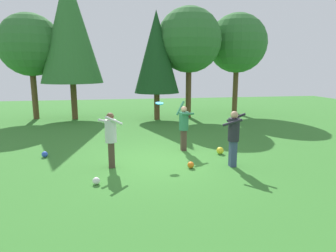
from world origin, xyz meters
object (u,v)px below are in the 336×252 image
Objects in this scene: person_catcher at (111,135)px; frisbee at (159,103)px; tree_far_right at (237,43)px; ball_blue at (45,154)px; ball_white at (96,181)px; ball_orange at (191,165)px; person_bystander at (234,134)px; tree_right at (189,40)px; tree_center at (156,53)px; tree_left at (70,28)px; ball_yellow at (220,151)px; person_thrower at (184,124)px; tree_far_left at (30,45)px.

person_catcher is 5.74× the size of frisbee.
tree_far_right is at bearing 54.19° from frisbee.
frisbee reaches higher than ball_blue.
ball_orange is (2.72, 0.81, 0.00)m from ball_white.
person_bystander is at bearing -40.03° from person_catcher.
tree_right is at bearing 63.99° from ball_white.
person_bystander is 2.66m from frisbee.
person_bystander is 4.19m from ball_white.
person_catcher is 2.06m from frisbee.
tree_center is at bearing -163.94° from tree_far_right.
tree_left is (-3.89, 8.20, 3.40)m from frisbee.
frisbee is 1.17× the size of ball_yellow.
ball_yellow is at bearing 123.40° from person_thrower.
ball_blue is 0.03× the size of tree_far_right.
ball_yellow is 1.24× the size of ball_orange.
tree_far_left is (-6.92, 10.21, 4.16)m from ball_orange.
tree_far_right is (3.46, 1.09, -0.04)m from tree_right.
ball_orange is at bearing -137.33° from ball_yellow.
tree_far_right is at bearing 17.53° from tree_right.
tree_far_right is at bearing -75.61° from person_bystander.
person_catcher is at bearing 73.78° from ball_white.
tree_right reaches higher than frisbee.
tree_center is at bearing -45.50° from person_bystander.
tree_far_right is (4.33, 10.35, 3.52)m from person_bystander.
person_thrower is 1.35m from frisbee.
person_catcher is 11.22m from tree_far_left.
person_bystander is at bearing -112.71° from tree_far_right.
ball_orange is 1.01× the size of ball_blue.
tree_far_right is 5.74m from tree_center.
ball_blue is (-1.88, 2.73, 0.00)m from ball_white.
ball_orange reaches higher than ball_blue.
tree_right reaches higher than person_catcher.
tree_center reaches higher than person_bystander.
tree_center is (-2.01, -0.48, -0.74)m from tree_right.
tree_left is at bearing 168.68° from tree_center.
person_bystander reaches higher than ball_orange.
person_thrower is at bearing 149.60° from ball_yellow.
frisbee is 1.45× the size of ball_orange.
tree_right is at bearing -58.26° from person_bystander.
person_thrower is 10.57m from tree_far_right.
person_bystander is 9.95m from tree_right.
ball_blue is 13.94m from tree_far_right.
frisbee is at bearing -0.00° from person_thrower.
ball_white is at bearing -137.73° from person_catcher.
ball_yellow is 1.88m from ball_orange.
ball_white is at bearing 17.01° from person_thrower.
ball_yellow is 0.04× the size of tree_center.
tree_left is 5.06m from tree_center.
person_catcher is at bearing -168.26° from ball_yellow.
tree_center is at bearing 41.59° from person_catcher.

